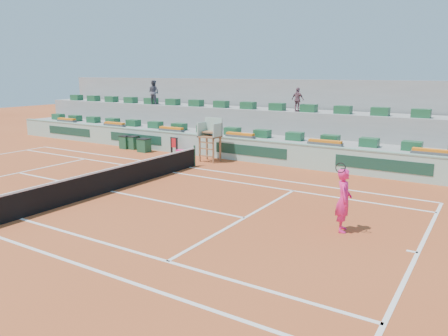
# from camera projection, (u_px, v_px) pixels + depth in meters

# --- Properties ---
(ground) EXTENTS (90.00, 90.00, 0.00)m
(ground) POSITION_uv_depth(u_px,v_px,m) (111.00, 191.00, 18.18)
(ground) COLOR #9E421E
(ground) RESTS_ON ground
(seating_tier_lower) EXTENTS (36.00, 4.00, 1.20)m
(seating_tier_lower) POSITION_uv_depth(u_px,v_px,m) (240.00, 143.00, 26.90)
(seating_tier_lower) COLOR #969694
(seating_tier_lower) RESTS_ON ground
(seating_tier_upper) EXTENTS (36.00, 2.40, 2.60)m
(seating_tier_upper) POSITION_uv_depth(u_px,v_px,m) (252.00, 129.00, 28.07)
(seating_tier_upper) COLOR #969694
(seating_tier_upper) RESTS_ON ground
(stadium_back_wall) EXTENTS (36.00, 0.40, 4.40)m
(stadium_back_wall) POSITION_uv_depth(u_px,v_px,m) (264.00, 113.00, 29.20)
(stadium_back_wall) COLOR #969694
(stadium_back_wall) RESTS_ON ground
(player_bag) EXTENTS (0.79, 0.35, 0.35)m
(player_bag) POSITION_uv_depth(u_px,v_px,m) (183.00, 153.00, 25.79)
(player_bag) COLOR #FF217D
(player_bag) RESTS_ON ground
(spectator_left) EXTENTS (0.86, 0.69, 1.70)m
(spectator_left) POSITION_uv_depth(u_px,v_px,m) (154.00, 92.00, 30.92)
(spectator_left) COLOR #4E4F5B
(spectator_left) RESTS_ON seating_tier_upper
(spectator_mid) EXTENTS (0.87, 0.52, 1.40)m
(spectator_mid) POSITION_uv_depth(u_px,v_px,m) (298.00, 100.00, 25.20)
(spectator_mid) COLOR #7B525F
(spectator_mid) RESTS_ON seating_tier_upper
(court_lines) EXTENTS (23.89, 11.09, 0.01)m
(court_lines) POSITION_uv_depth(u_px,v_px,m) (111.00, 191.00, 18.18)
(court_lines) COLOR silver
(court_lines) RESTS_ON ground
(tennis_net) EXTENTS (0.10, 11.97, 1.10)m
(tennis_net) POSITION_uv_depth(u_px,v_px,m) (110.00, 179.00, 18.07)
(tennis_net) COLOR black
(tennis_net) RESTS_ON ground
(advertising_hoarding) EXTENTS (36.00, 0.34, 1.26)m
(advertising_hoarding) POSITION_uv_depth(u_px,v_px,m) (221.00, 147.00, 25.06)
(advertising_hoarding) COLOR #9AC2B2
(advertising_hoarding) RESTS_ON ground
(umpire_chair) EXTENTS (1.10, 0.90, 2.40)m
(umpire_chair) POSITION_uv_depth(u_px,v_px,m) (211.00, 134.00, 24.04)
(umpire_chair) COLOR brown
(umpire_chair) RESTS_ON ground
(seat_row_lower) EXTENTS (32.90, 0.60, 0.44)m
(seat_row_lower) POSITION_uv_depth(u_px,v_px,m) (232.00, 131.00, 25.97)
(seat_row_lower) COLOR #1B5330
(seat_row_lower) RESTS_ON seating_tier_lower
(seat_row_upper) EXTENTS (32.90, 0.60, 0.44)m
(seat_row_upper) POSITION_uv_depth(u_px,v_px,m) (248.00, 105.00, 27.24)
(seat_row_upper) COLOR #1B5330
(seat_row_upper) RESTS_ON seating_tier_upper
(flower_planters) EXTENTS (26.80, 0.36, 0.28)m
(flower_planters) POSITION_uv_depth(u_px,v_px,m) (204.00, 132.00, 26.11)
(flower_planters) COLOR #4E4E4E
(flower_planters) RESTS_ON seating_tier_lower
(drink_cooler_a) EXTENTS (0.73, 0.63, 0.84)m
(drink_cooler_a) POSITION_uv_depth(u_px,v_px,m) (144.00, 145.00, 27.04)
(drink_cooler_a) COLOR #18492E
(drink_cooler_a) RESTS_ON ground
(drink_cooler_b) EXTENTS (0.68, 0.59, 0.84)m
(drink_cooler_b) POSITION_uv_depth(u_px,v_px,m) (133.00, 143.00, 28.06)
(drink_cooler_b) COLOR #18492E
(drink_cooler_b) RESTS_ON ground
(drink_cooler_c) EXTENTS (0.63, 0.55, 0.84)m
(drink_cooler_c) POSITION_uv_depth(u_px,v_px,m) (125.00, 142.00, 28.21)
(drink_cooler_c) COLOR #18492E
(drink_cooler_c) RESTS_ON ground
(towel_rack) EXTENTS (0.54, 0.09, 1.03)m
(towel_rack) POSITION_uv_depth(u_px,v_px,m) (174.00, 144.00, 26.21)
(towel_rack) COLOR black
(towel_rack) RESTS_ON ground
(tennis_player) EXTENTS (0.69, 0.98, 2.28)m
(tennis_player) POSITION_uv_depth(u_px,v_px,m) (344.00, 200.00, 13.46)
(tennis_player) COLOR #FF217D
(tennis_player) RESTS_ON ground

